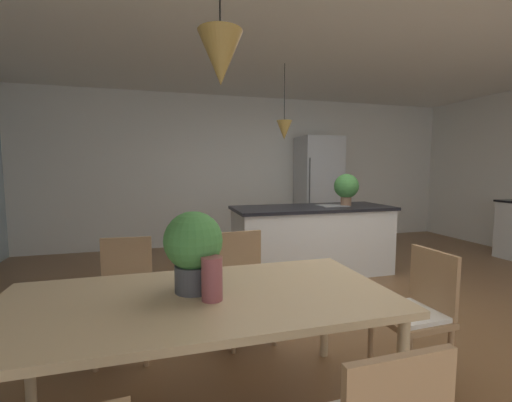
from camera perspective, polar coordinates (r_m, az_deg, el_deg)
The scene contains 14 objects.
ground_plane at distance 3.69m, azimuth 13.67°, elevation -17.44°, with size 10.00×8.40×0.04m, color brown.
ceiling_slab at distance 3.65m, azimuth 14.80°, elevation 27.06°, with size 10.00×8.40×0.12m, color white.
wall_back_kitchen at distance 6.43m, azimuth -0.51°, elevation 5.05°, with size 10.00×0.12×2.70m, color white.
dining_table at distance 1.95m, azimuth -9.42°, elevation -16.99°, with size 2.10×1.01×0.72m.
chair_far_left at distance 2.84m, azimuth -21.15°, elevation -14.10°, with size 0.43×0.43×0.87m.
chair_far_right at distance 2.90m, azimuth -1.89°, elevation -13.28°, with size 0.43×0.43×0.87m.
chair_kitchen_end at distance 2.59m, azimuth 25.27°, elevation -16.24°, with size 0.42×0.42×0.87m.
kitchen_island at distance 4.63m, azimuth 9.39°, elevation -6.33°, with size 2.11×0.82×0.91m.
refrigerator at distance 6.48m, azimuth 10.39°, elevation 1.78°, with size 0.75×0.67×1.98m.
pendant_over_table at distance 1.87m, azimuth -5.98°, elevation 22.73°, with size 0.23×0.23×0.87m.
pendant_over_island_main at distance 4.39m, azimuth 4.75°, elevation 11.79°, with size 0.20×0.20×0.93m.
potted_plant_on_island at distance 4.77m, azimuth 14.91°, elevation 2.28°, with size 0.33×0.33×0.43m.
potted_plant_on_table at distance 1.93m, azimuth -10.45°, elevation -7.54°, with size 0.33×0.33×0.45m.
vase_on_dining_table at distance 1.83m, azimuth -7.40°, elevation -12.76°, with size 0.11×0.11×0.23m.
Camera 1 is at (-1.70, -2.94, 1.41)m, focal length 23.86 mm.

